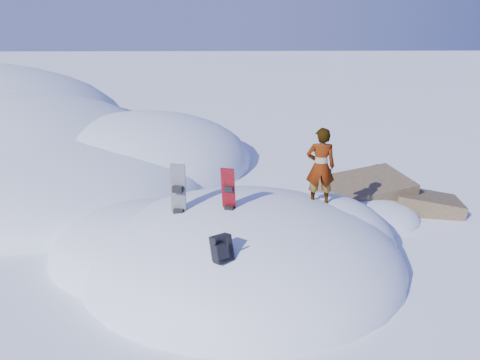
{
  "coord_description": "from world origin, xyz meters",
  "views": [
    {
      "loc": [
        -0.3,
        -9.02,
        5.24
      ],
      "look_at": [
        -0.08,
        0.3,
        1.89
      ],
      "focal_mm": 35.0,
      "sensor_mm": 36.0,
      "label": 1
    }
  ],
  "objects_px": {
    "snowboard_dark": "(179,203)",
    "backpack": "(222,249)",
    "snowboard_red": "(229,200)",
    "person": "(320,167)"
  },
  "relations": [
    {
      "from": "snowboard_dark",
      "to": "backpack",
      "type": "relative_size",
      "value": 3.05
    },
    {
      "from": "backpack",
      "to": "snowboard_red",
      "type": "bearing_deg",
      "value": 53.56
    },
    {
      "from": "snowboard_red",
      "to": "backpack",
      "type": "xyz_separation_m",
      "value": [
        -0.13,
        -1.53,
        -0.27
      ]
    },
    {
      "from": "snowboard_red",
      "to": "person",
      "type": "relative_size",
      "value": 0.84
    },
    {
      "from": "snowboard_red",
      "to": "person",
      "type": "xyz_separation_m",
      "value": [
        2.0,
        0.89,
        0.41
      ]
    },
    {
      "from": "backpack",
      "to": "person",
      "type": "xyz_separation_m",
      "value": [
        2.13,
        2.42,
        0.69
      ]
    },
    {
      "from": "snowboard_red",
      "to": "snowboard_dark",
      "type": "xyz_separation_m",
      "value": [
        -1.03,
        0.11,
        -0.08
      ]
    },
    {
      "from": "snowboard_red",
      "to": "person",
      "type": "height_order",
      "value": "person"
    },
    {
      "from": "snowboard_dark",
      "to": "backpack",
      "type": "height_order",
      "value": "snowboard_dark"
    },
    {
      "from": "snowboard_dark",
      "to": "backpack",
      "type": "bearing_deg",
      "value": -45.88
    }
  ]
}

